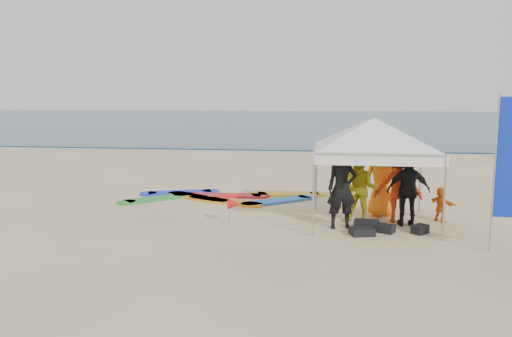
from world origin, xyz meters
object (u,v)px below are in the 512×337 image
object	(u,v)px
person_orange_a	(398,186)
person_orange_b	(382,180)
canopy_tent	(374,118)
surfboard_spread	(222,197)
person_black_a	(342,189)
person_black_b	(408,191)
feather_flag	(508,160)
person_seated	(441,204)
marker_pennant	(234,204)
person_yellow	(360,189)

from	to	relation	value
person_orange_a	person_orange_b	size ratio (longest dim) A/B	0.96
canopy_tent	surfboard_spread	size ratio (longest dim) A/B	0.68
person_black_a	surfboard_spread	xyz separation A→B (m)	(-3.50, 3.04, -0.91)
person_black_b	feather_flag	bearing A→B (deg)	125.87
person_black_b	person_seated	world-z (taller)	person_black_b
person_seated	marker_pennant	world-z (taller)	person_seated
person_seated	canopy_tent	distance (m)	2.76
surfboard_spread	person_orange_b	bearing A→B (deg)	-20.07
person_seated	marker_pennant	bearing A→B (deg)	67.81
person_orange_b	feather_flag	xyz separation A→B (m)	(2.04, -2.83, 0.91)
person_orange_b	feather_flag	distance (m)	3.60
person_black_b	person_seated	bearing A→B (deg)	-150.77
feather_flag	surfboard_spread	xyz separation A→B (m)	(-6.59, 4.49, -1.81)
person_black_b	person_orange_b	world-z (taller)	person_orange_b
canopy_tent	surfboard_spread	distance (m)	5.50
person_orange_a	person_seated	xyz separation A→B (m)	(1.07, 0.19, -0.46)
person_orange_a	person_orange_b	distance (m)	0.66
person_black_a	person_orange_a	xyz separation A→B (m)	(1.39, 0.80, -0.05)
person_black_b	person_yellow	bearing A→B (deg)	-5.60
person_black_b	surfboard_spread	bearing A→B (deg)	-30.31
person_seated	person_black_a	bearing A→B (deg)	78.70
person_yellow	surfboard_spread	bearing A→B (deg)	163.69
canopy_tent	surfboard_spread	world-z (taller)	canopy_tent
person_orange_a	person_orange_b	bearing A→B (deg)	-55.39
person_yellow	canopy_tent	bearing A→B (deg)	38.16
surfboard_spread	person_black_b	bearing A→B (deg)	-27.23
canopy_tent	marker_pennant	bearing A→B (deg)	-170.12
person_black_b	feather_flag	xyz separation A→B (m)	(1.52, -1.88, 0.99)
person_black_b	canopy_tent	size ratio (longest dim) A/B	0.44
person_black_a	person_black_b	bearing A→B (deg)	4.35
person_black_a	feather_flag	distance (m)	3.54
person_yellow	feather_flag	world-z (taller)	feather_flag
person_yellow	canopy_tent	world-z (taller)	canopy_tent
person_yellow	person_orange_b	distance (m)	1.08
canopy_tent	feather_flag	size ratio (longest dim) A/B	1.24
marker_pennant	person_yellow	bearing A→B (deg)	8.72
canopy_tent	feather_flag	world-z (taller)	feather_flag
person_black_a	canopy_tent	distance (m)	1.87
feather_flag	marker_pennant	bearing A→B (deg)	165.38
person_orange_b	canopy_tent	xyz separation A→B (m)	(-0.32, -0.78, 1.62)
person_orange_a	feather_flag	size ratio (longest dim) A/B	0.57
person_orange_b	surfboard_spread	size ratio (longest dim) A/B	0.33
person_yellow	person_black_b	bearing A→B (deg)	14.08
canopy_tent	feather_flag	distance (m)	3.20
person_orange_a	person_black_b	world-z (taller)	person_orange_a
person_orange_a	surfboard_spread	xyz separation A→B (m)	(-4.88, 2.24, -0.86)
person_black_a	person_orange_a	bearing A→B (deg)	19.07
person_yellow	person_seated	size ratio (longest dim) A/B	1.98
person_black_a	person_orange_b	size ratio (longest dim) A/B	1.01
person_black_b	person_black_a	bearing A→B (deg)	12.11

